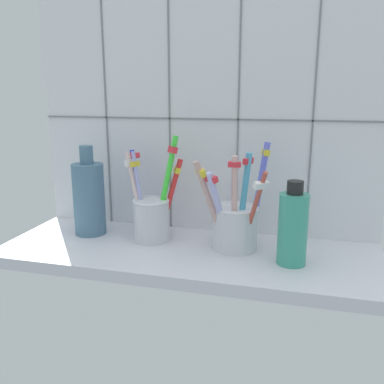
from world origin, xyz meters
The scene contains 6 objects.
counter_slab centered at (0.00, 0.00, 1.00)cm, with size 64.00×22.00×2.00cm, color silver.
tile_wall_back centered at (0.00, 12.00, 22.50)cm, with size 64.00×2.20×45.00cm.
toothbrush_cup_left centered at (-7.56, 3.18, 6.81)cm, with size 11.28×8.78×18.56cm.
toothbrush_cup_right centered at (7.54, 2.59, 6.66)cm, with size 12.11×9.58×18.02cm.
ceramic_vase centered at (-19.86, 3.48, 8.95)cm, with size 5.76×5.76×16.55cm.
soap_bottle centered at (16.98, -1.47, 7.89)cm, with size 4.49×4.49×13.09cm.
Camera 1 is at (17.03, -62.63, 27.88)cm, focal length 38.34 mm.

